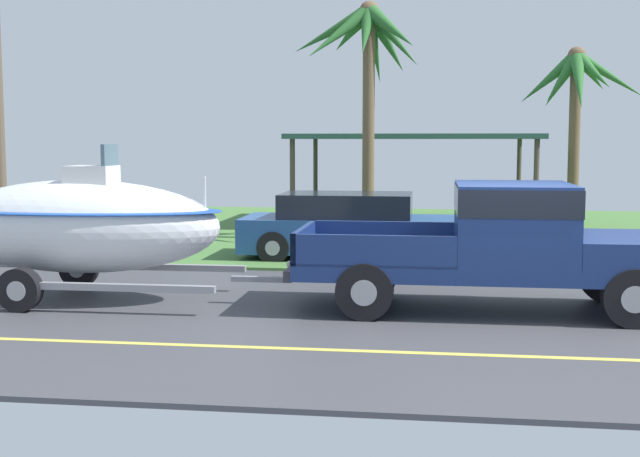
% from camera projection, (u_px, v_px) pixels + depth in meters
% --- Properties ---
extents(ground, '(36.00, 22.00, 0.11)m').
position_uv_depth(ground, '(482.00, 246.00, 19.61)').
color(ground, '#424247').
extents(pickup_truck_towing, '(5.65, 2.08, 1.86)m').
position_uv_depth(pickup_truck_towing, '(510.00, 240.00, 12.06)').
color(pickup_truck_towing, navy).
rests_on(pickup_truck_towing, ground).
extents(boat_on_trailer, '(5.84, 2.28, 2.42)m').
position_uv_depth(boat_on_trailer, '(78.00, 225.00, 12.93)').
color(boat_on_trailer, gray).
rests_on(boat_on_trailer, ground).
extents(parked_sedan_near, '(4.43, 1.87, 1.38)m').
position_uv_depth(parked_sedan_near, '(82.00, 219.00, 19.08)').
color(parked_sedan_near, '#234C89').
rests_on(parked_sedan_near, ground).
extents(parked_sedan_far, '(4.78, 1.90, 1.38)m').
position_uv_depth(parked_sedan_far, '(355.00, 227.00, 17.29)').
color(parked_sedan_far, '#234C89').
rests_on(parked_sedan_far, ground).
extents(carport_awning, '(6.87, 4.91, 2.64)m').
position_uv_depth(carport_awning, '(414.00, 138.00, 23.94)').
color(carport_awning, '#4C4238').
rests_on(carport_awning, ground).
extents(palm_tree_near_left, '(3.19, 2.88, 5.74)m').
position_uv_depth(palm_tree_near_left, '(367.00, 50.00, 19.76)').
color(palm_tree_near_left, brown).
rests_on(palm_tree_near_left, ground).
extents(palm_tree_near_right, '(3.55, 3.34, 4.97)m').
position_uv_depth(palm_tree_near_right, '(575.00, 89.00, 22.44)').
color(palm_tree_near_right, brown).
rests_on(palm_tree_near_right, ground).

